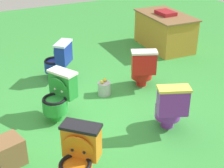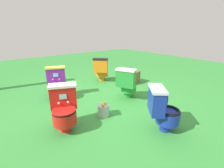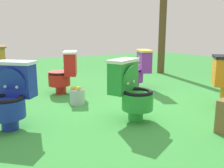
{
  "view_description": "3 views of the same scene",
  "coord_description": "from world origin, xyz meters",
  "px_view_note": "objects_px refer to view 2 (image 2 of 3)",
  "views": [
    {
      "loc": [
        3.89,
        -1.83,
        2.74
      ],
      "look_at": [
        -0.27,
        0.29,
        0.35
      ],
      "focal_mm": 53.14,
      "sensor_mm": 36.0,
      "label": 1
    },
    {
      "loc": [
        -2.86,
        1.86,
        1.57
      ],
      "look_at": [
        -0.04,
        -0.33,
        0.35
      ],
      "focal_mm": 26.32,
      "sensor_mm": 36.0,
      "label": 2
    },
    {
      "loc": [
        -1.83,
        -2.94,
        1.04
      ],
      "look_at": [
        -0.36,
        -0.31,
        0.39
      ],
      "focal_mm": 38.97,
      "sensor_mm": 36.0,
      "label": 3
    }
  ],
  "objects_px": {
    "toilet_purple": "(57,83)",
    "lemon_bucket": "(103,110)",
    "toilet_blue": "(163,109)",
    "toilet_green": "(127,83)",
    "toilet_red": "(64,108)",
    "toilet_orange": "(101,69)",
    "small_crate": "(133,77)"
  },
  "relations": [
    {
      "from": "toilet_orange",
      "to": "lemon_bucket",
      "type": "xyz_separation_m",
      "value": [
        -1.77,
        1.17,
        -0.26
      ]
    },
    {
      "from": "toilet_blue",
      "to": "lemon_bucket",
      "type": "xyz_separation_m",
      "value": [
        0.94,
        0.47,
        -0.26
      ]
    },
    {
      "from": "toilet_blue",
      "to": "lemon_bucket",
      "type": "relative_size",
      "value": 2.63
    },
    {
      "from": "toilet_orange",
      "to": "toilet_red",
      "type": "relative_size",
      "value": 1.0
    },
    {
      "from": "toilet_blue",
      "to": "lemon_bucket",
      "type": "distance_m",
      "value": 1.08
    },
    {
      "from": "toilet_orange",
      "to": "small_crate",
      "type": "height_order",
      "value": "toilet_orange"
    },
    {
      "from": "toilet_green",
      "to": "lemon_bucket",
      "type": "bearing_deg",
      "value": -97.07
    },
    {
      "from": "toilet_purple",
      "to": "toilet_red",
      "type": "bearing_deg",
      "value": 97.08
    },
    {
      "from": "toilet_purple",
      "to": "toilet_red",
      "type": "height_order",
      "value": "same"
    },
    {
      "from": "toilet_purple",
      "to": "toilet_orange",
      "type": "xyz_separation_m",
      "value": [
        0.43,
        -1.54,
        0.0
      ]
    },
    {
      "from": "toilet_red",
      "to": "small_crate",
      "type": "height_order",
      "value": "toilet_red"
    },
    {
      "from": "toilet_purple",
      "to": "lemon_bucket",
      "type": "height_order",
      "value": "toilet_purple"
    },
    {
      "from": "toilet_red",
      "to": "toilet_green",
      "type": "height_order",
      "value": "same"
    },
    {
      "from": "toilet_purple",
      "to": "small_crate",
      "type": "height_order",
      "value": "toilet_purple"
    },
    {
      "from": "toilet_orange",
      "to": "lemon_bucket",
      "type": "relative_size",
      "value": 2.63
    },
    {
      "from": "toilet_orange",
      "to": "toilet_red",
      "type": "distance_m",
      "value": 2.55
    },
    {
      "from": "toilet_green",
      "to": "small_crate",
      "type": "bearing_deg",
      "value": 101.26
    },
    {
      "from": "toilet_purple",
      "to": "toilet_orange",
      "type": "relative_size",
      "value": 1.0
    },
    {
      "from": "toilet_blue",
      "to": "toilet_green",
      "type": "bearing_deg",
      "value": -158.33
    },
    {
      "from": "toilet_red",
      "to": "toilet_blue",
      "type": "distance_m",
      "value": 1.55
    },
    {
      "from": "toilet_orange",
      "to": "toilet_green",
      "type": "relative_size",
      "value": 1.0
    },
    {
      "from": "toilet_orange",
      "to": "toilet_blue",
      "type": "height_order",
      "value": "same"
    },
    {
      "from": "toilet_orange",
      "to": "toilet_blue",
      "type": "bearing_deg",
      "value": -59.8
    },
    {
      "from": "toilet_orange",
      "to": "toilet_red",
      "type": "height_order",
      "value": "same"
    },
    {
      "from": "toilet_red",
      "to": "toilet_orange",
      "type": "bearing_deg",
      "value": -113.73
    },
    {
      "from": "toilet_orange",
      "to": "lemon_bucket",
      "type": "distance_m",
      "value": 2.14
    },
    {
      "from": "toilet_orange",
      "to": "toilet_red",
      "type": "xyz_separation_m",
      "value": [
        -1.72,
        1.89,
        -0.0
      ]
    },
    {
      "from": "toilet_red",
      "to": "lemon_bucket",
      "type": "relative_size",
      "value": 2.63
    },
    {
      "from": "toilet_blue",
      "to": "toilet_green",
      "type": "xyz_separation_m",
      "value": [
        1.27,
        -0.43,
        0.0
      ]
    },
    {
      "from": "small_crate",
      "to": "toilet_purple",
      "type": "bearing_deg",
      "value": 82.79
    },
    {
      "from": "toilet_red",
      "to": "toilet_blue",
      "type": "relative_size",
      "value": 1.0
    },
    {
      "from": "toilet_red",
      "to": "toilet_blue",
      "type": "height_order",
      "value": "same"
    }
  ]
}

